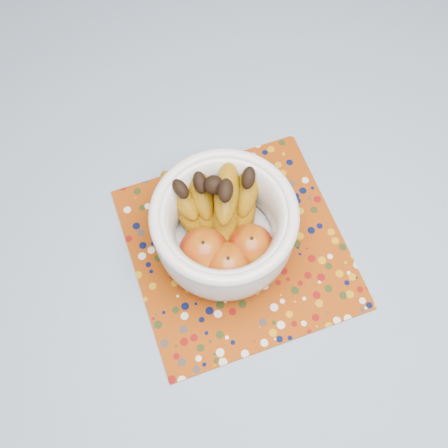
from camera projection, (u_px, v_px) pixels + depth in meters
table at (292, 288)px, 0.94m from camera, size 1.20×1.20×0.75m
tablecloth at (298, 274)px, 0.87m from camera, size 1.32×1.32×0.01m
placemat at (238, 248)px, 0.88m from camera, size 0.44×0.44×0.00m
fruit_bowl at (220, 223)px, 0.81m from camera, size 0.24×0.23×0.17m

